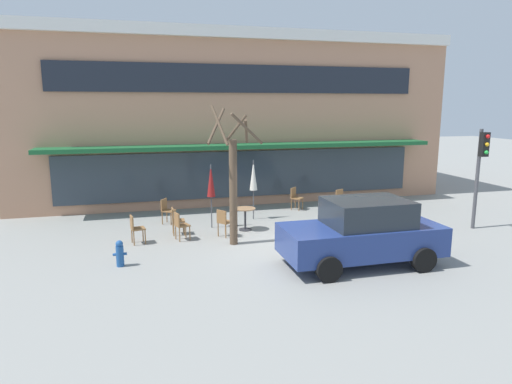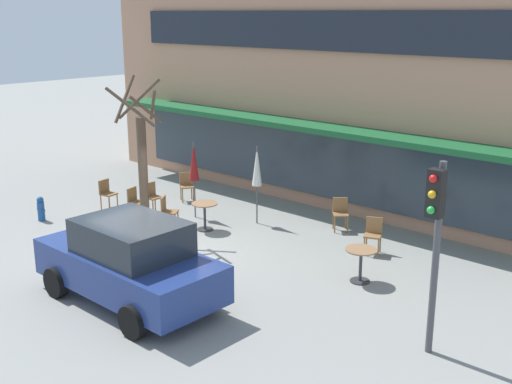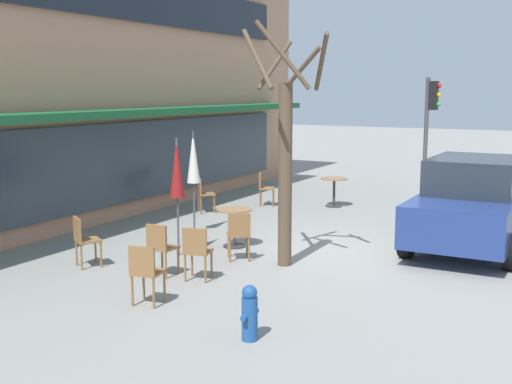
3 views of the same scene
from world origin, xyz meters
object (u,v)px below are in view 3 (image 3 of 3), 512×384
at_px(cafe_chair_2, 197,249).
at_px(street_tree, 286,156).
at_px(cafe_chair_6, 264,186).
at_px(parked_sedan, 472,203).
at_px(cafe_chair_3, 203,192).
at_px(patio_umbrella_green_folded, 193,158).
at_px(traffic_light_pole, 430,117).
at_px(fire_hydrant, 250,313).
at_px(cafe_chair_0, 84,238).
at_px(cafe_chair_4, 239,232).
at_px(patio_umbrella_cream_folded, 177,169).
at_px(cafe_chair_5, 161,245).
at_px(cafe_table_near_wall, 234,221).
at_px(cafe_chair_1, 145,270).
at_px(cafe_table_streetside, 334,187).

bearing_deg(cafe_chair_2, street_tree, -28.79).
relative_size(cafe_chair_2, cafe_chair_6, 1.00).
relative_size(parked_sedan, street_tree, 1.00).
bearing_deg(cafe_chair_3, patio_umbrella_green_folded, -151.73).
relative_size(street_tree, traffic_light_pole, 1.23).
xyz_separation_m(street_tree, fire_hydrant, (-3.29, -1.12, -1.59)).
bearing_deg(fire_hydrant, cafe_chair_0, 70.00).
relative_size(cafe_chair_2, cafe_chair_4, 1.00).
height_order(patio_umbrella_cream_folded, cafe_chair_5, patio_umbrella_cream_folded).
xyz_separation_m(cafe_table_near_wall, cafe_chair_4, (-0.85, -0.60, 0.01)).
distance_m(cafe_chair_3, traffic_light_pole, 6.83).
bearing_deg(traffic_light_pole, patio_umbrella_green_folded, 154.79).
xyz_separation_m(cafe_chair_1, cafe_chair_2, (1.35, 0.03, 0.00)).
bearing_deg(cafe_chair_6, cafe_table_near_wall, -159.48).
distance_m(cafe_chair_1, street_tree, 3.31).
bearing_deg(cafe_chair_1, cafe_chair_0, 63.75).
distance_m(cafe_table_streetside, cafe_chair_6, 1.85).
height_order(cafe_chair_4, cafe_chair_6, same).
bearing_deg(cafe_table_streetside, cafe_table_near_wall, 179.08).
height_order(cafe_chair_2, parked_sedan, parked_sedan).
xyz_separation_m(cafe_chair_4, cafe_chair_6, (5.14, 2.20, 0.00)).
bearing_deg(cafe_table_near_wall, fire_hydrant, -147.23).
distance_m(cafe_chair_4, traffic_light_pole, 8.76).
distance_m(patio_umbrella_cream_folded, fire_hydrant, 4.53).
xyz_separation_m(patio_umbrella_green_folded, cafe_chair_0, (-3.15, 0.18, -1.10)).
bearing_deg(patio_umbrella_green_folded, cafe_chair_1, -154.43).
xyz_separation_m(patio_umbrella_green_folded, fire_hydrant, (-4.66, -3.97, -1.27)).
height_order(cafe_table_near_wall, cafe_table_streetside, same).
distance_m(cafe_chair_0, fire_hydrant, 4.41).
relative_size(cafe_chair_3, fire_hydrant, 1.26).
relative_size(patio_umbrella_cream_folded, cafe_chair_2, 2.47).
bearing_deg(fire_hydrant, parked_sedan, -13.67).
height_order(patio_umbrella_green_folded, cafe_chair_0, patio_umbrella_green_folded).
height_order(cafe_table_streetside, street_tree, street_tree).
distance_m(patio_umbrella_green_folded, cafe_chair_0, 3.35).
height_order(patio_umbrella_green_folded, cafe_chair_6, patio_umbrella_green_folded).
distance_m(cafe_chair_0, parked_sedan, 7.36).
xyz_separation_m(patio_umbrella_cream_folded, cafe_chair_0, (-1.46, 0.96, -1.10)).
bearing_deg(cafe_table_near_wall, cafe_chair_2, -164.52).
relative_size(patio_umbrella_cream_folded, fire_hydrant, 3.12).
bearing_deg(cafe_chair_2, cafe_chair_1, -178.85).
bearing_deg(cafe_chair_4, cafe_chair_6, 23.19).
bearing_deg(cafe_chair_3, cafe_chair_4, -139.03).
height_order(patio_umbrella_green_folded, cafe_chair_4, patio_umbrella_green_folded).
distance_m(cafe_table_streetside, patio_umbrella_cream_folded, 6.24).
xyz_separation_m(patio_umbrella_cream_folded, cafe_chair_1, (-2.55, -1.24, -1.10)).
bearing_deg(cafe_chair_0, fire_hydrant, -110.00).
bearing_deg(cafe_chair_4, cafe_table_near_wall, 35.06).
bearing_deg(cafe_chair_4, cafe_chair_2, -178.96).
xyz_separation_m(cafe_table_near_wall, parked_sedan, (2.19, -4.09, 0.36)).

